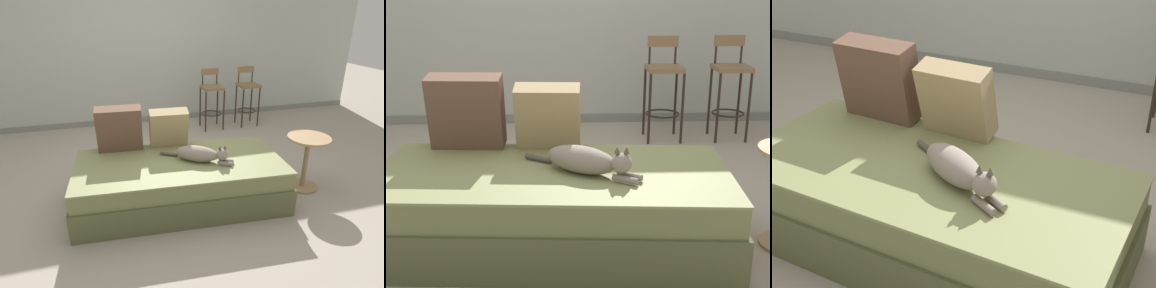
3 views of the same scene
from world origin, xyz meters
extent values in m
plane|color=#A89E8E|center=(0.00, 0.00, 0.00)|extent=(16.00, 16.00, 0.00)
cube|color=#B7BCB2|center=(0.00, 2.25, 1.30)|extent=(8.00, 0.10, 2.60)
cube|color=gray|center=(0.00, 2.20, 0.04)|extent=(8.00, 0.02, 0.09)
cube|color=brown|center=(0.00, -0.40, 0.14)|extent=(2.07, 1.10, 0.27)
cube|color=olive|center=(0.00, -0.40, 0.36)|extent=(2.03, 1.06, 0.18)
cube|color=#868C57|center=(0.00, -0.40, 0.44)|extent=(2.04, 1.07, 0.02)
cube|color=brown|center=(-0.53, 0.02, 0.69)|extent=(0.47, 0.26, 0.47)
cube|color=tan|center=(-0.02, -0.02, 0.66)|extent=(0.41, 0.26, 0.42)
ellipsoid|color=gray|center=(0.16, -0.44, 0.53)|extent=(0.45, 0.37, 0.15)
sphere|color=gray|center=(0.37, -0.56, 0.55)|extent=(0.11, 0.11, 0.11)
cone|color=#544C44|center=(0.34, -0.56, 0.62)|extent=(0.03, 0.03, 0.04)
cone|color=#544C44|center=(0.39, -0.56, 0.62)|extent=(0.03, 0.03, 0.04)
cylinder|color=gray|center=(0.39, -0.61, 0.47)|extent=(0.14, 0.10, 0.04)
cylinder|color=gray|center=(0.42, -0.56, 0.47)|extent=(0.14, 0.10, 0.04)
cylinder|color=#544C44|center=(-0.08, -0.25, 0.47)|extent=(0.17, 0.12, 0.03)
cylinder|color=#2D2319|center=(0.86, 1.44, 0.32)|extent=(0.02, 0.02, 0.65)
cylinder|color=#2D2319|center=(1.16, 1.44, 0.32)|extent=(0.02, 0.02, 0.65)
cylinder|color=#2D2319|center=(0.86, 1.73, 0.32)|extent=(0.02, 0.02, 0.65)
cylinder|color=#2D2319|center=(1.16, 1.73, 0.32)|extent=(0.02, 0.02, 0.65)
torus|color=#2D2319|center=(1.01, 1.59, 0.25)|extent=(0.32, 0.32, 0.02)
cube|color=olive|center=(1.01, 1.59, 0.67)|extent=(0.32, 0.32, 0.04)
cylinder|color=#2D2319|center=(0.89, 1.72, 0.77)|extent=(0.02, 0.02, 0.25)
cylinder|color=#2D2319|center=(1.13, 1.72, 0.77)|extent=(0.02, 0.02, 0.25)
cube|color=olive|center=(1.01, 1.72, 0.90)|extent=(0.28, 0.03, 0.10)
cylinder|color=#2D2319|center=(1.49, 1.44, 0.32)|extent=(0.02, 0.02, 0.65)
cylinder|color=#2D2319|center=(1.77, 1.44, 0.32)|extent=(0.02, 0.02, 0.65)
cylinder|color=#2D2319|center=(1.49, 1.73, 0.32)|extent=(0.02, 0.02, 0.65)
cylinder|color=#2D2319|center=(1.77, 1.73, 0.32)|extent=(0.02, 0.02, 0.65)
torus|color=#2D2319|center=(1.63, 1.59, 0.24)|extent=(0.30, 0.30, 0.02)
cube|color=olive|center=(1.63, 1.59, 0.67)|extent=(0.32, 0.32, 0.04)
cylinder|color=#2D2319|center=(1.51, 1.72, 0.77)|extent=(0.02, 0.02, 0.25)
cylinder|color=#2D2319|center=(1.75, 1.72, 0.77)|extent=(0.02, 0.02, 0.25)
cube|color=olive|center=(1.63, 1.72, 0.90)|extent=(0.28, 0.03, 0.10)
cylinder|color=tan|center=(1.35, -0.49, 0.28)|extent=(0.05, 0.05, 0.57)
cylinder|color=tan|center=(1.35, -0.49, 0.01)|extent=(0.32, 0.32, 0.02)
cylinder|color=tan|center=(1.35, -0.49, 0.58)|extent=(0.44, 0.44, 0.02)
camera|label=1|loc=(-0.64, -3.12, 1.81)|focal=30.00mm
camera|label=2|loc=(0.04, -3.20, 1.52)|focal=50.00mm
camera|label=3|loc=(1.11, -2.39, 1.77)|focal=50.00mm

